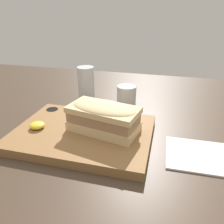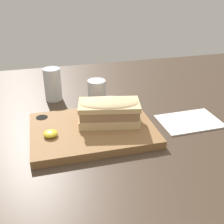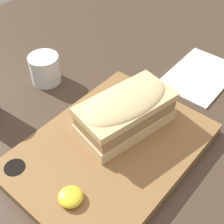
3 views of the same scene
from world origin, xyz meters
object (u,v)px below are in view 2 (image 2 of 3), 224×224
wine_glass (97,90)px  napkin (189,121)px  sandwich (109,111)px  water_glass (53,86)px  serving_board (92,130)px

wine_glass → napkin: wine_glass is taller
sandwich → napkin: size_ratio=0.99×
water_glass → wine_glass: water_glass is taller
water_glass → napkin: bearing=-35.0°
serving_board → water_glass: 28.73cm
wine_glass → water_glass: bearing=173.4°
water_glass → wine_glass: (15.76, -1.82, -2.20)cm
napkin → serving_board: bearing=178.0°
napkin → sandwich: bearing=176.1°
sandwich → wine_glass: sandwich is taller
sandwich → water_glass: bearing=118.6°
sandwich → wine_glass: 24.75cm
water_glass → napkin: water_glass is taller
serving_board → water_glass: water_glass is taller
serving_board → napkin: 31.09cm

